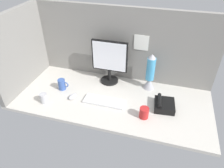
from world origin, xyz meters
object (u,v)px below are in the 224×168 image
mouse (73,96)px  lava_lamp (150,74)px  desk_phone (164,105)px  keyboard (104,101)px  mug_steel (44,98)px  mug_red_plastic (144,113)px  mug_ceramic_blue (62,84)px  monitor (110,61)px

mouse → lava_lamp: (64.97, 35.76, 13.67)cm
lava_lamp → desk_phone: size_ratio=1.78×
keyboard → mug_steel: mug_steel is taller
keyboard → lava_lamp: (35.32, 33.58, 14.37)cm
lava_lamp → desk_phone: 33.44cm
keyboard → mug_red_plastic: 38.49cm
mouse → desk_phone: 82.35cm
keyboard → mouse: size_ratio=3.85×
keyboard → desk_phone: (52.14, 7.37, 2.19)cm
mug_red_plastic → keyboard: bearing=166.4°
mug_ceramic_blue → monitor: bearing=33.4°
keyboard → desk_phone: bearing=8.0°
keyboard → mug_ceramic_blue: mug_ceramic_blue is taller
keyboard → mouse: mouse is taller
mug_steel → mouse: bearing=29.2°
mug_steel → mug_ceramic_blue: bearing=73.2°
lava_lamp → monitor: bearing=179.1°
mouse → desk_phone: (81.78, 9.54, 1.49)cm
keyboard → lava_lamp: 50.81cm
monitor → mug_ceramic_blue: bearing=-146.6°
mug_red_plastic → mug_steel: bearing=-176.4°
monitor → mug_red_plastic: monitor is taller
mug_ceramic_blue → lava_lamp: 85.18cm
mouse → mug_red_plastic: mug_red_plastic is taller
mouse → mug_steel: bearing=-133.3°
desk_phone → mouse: bearing=-173.3°
monitor → keyboard: bearing=-81.7°
monitor → mug_ceramic_blue: size_ratio=4.05×
keyboard → mug_ceramic_blue: 46.09cm
mug_red_plastic → lava_lamp: lava_lamp is taller
monitor → desk_phone: bearing=-25.1°
monitor → desk_phone: monitor is taller
mug_red_plastic → desk_phone: bearing=47.7°
mouse → mug_steel: 25.70cm
monitor → mouse: 49.14cm
monitor → mug_ceramic_blue: (-40.23, -26.48, -18.27)cm
keyboard → mug_steel: size_ratio=4.16×
mouse → mug_steel: size_ratio=1.08×
keyboard → mug_steel: (-51.95, -14.63, 3.45)cm
mouse → mug_red_plastic: 67.29cm
mug_red_plastic → desk_phone: (14.90, 16.38, -1.54)cm
mug_ceramic_blue → mouse: bearing=-32.4°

